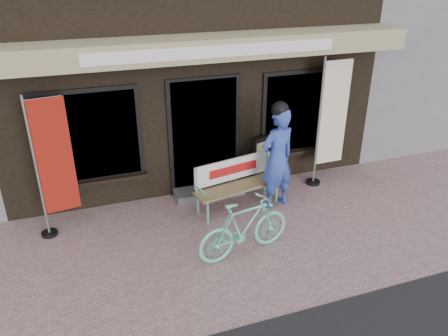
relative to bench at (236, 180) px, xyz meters
name	(u,v)px	position (x,y,z in m)	size (l,w,h in m)	color
ground	(243,247)	(-0.34, -1.25, -0.51)	(70.00, 70.00, 0.00)	#AC8385
storefront	(164,10)	(-0.34, 3.71, 2.48)	(7.00, 6.77, 6.00)	black
neighbor_right_near	(446,5)	(8.16, 4.25, 2.29)	(10.00, 7.00, 5.60)	slate
bench	(236,180)	(0.00, 0.00, 0.00)	(1.65, 0.71, 0.87)	#6BD1B0
person	(277,157)	(0.67, -0.23, 0.44)	(0.75, 0.58, 1.94)	#334AAF
bicycle	(244,227)	(-0.39, -1.39, -0.05)	(0.43, 1.53, 0.92)	#6BD1B0
nobori_red	(53,165)	(-2.94, 0.13, 0.69)	(0.69, 0.29, 2.32)	gray
nobori_cream	(330,120)	(1.99, 0.28, 0.78)	(0.73, 0.28, 2.49)	gray
menu_stand	(263,160)	(0.78, 0.58, 0.00)	(0.51, 0.24, 1.00)	black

